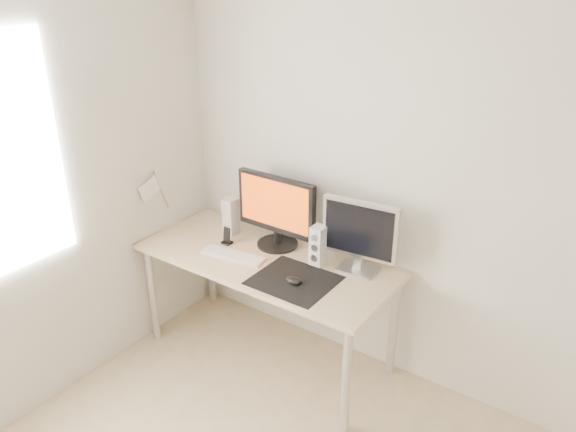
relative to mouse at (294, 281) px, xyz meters
The scene contains 11 objects.
wall_back 0.95m from the mouse, 40.13° to the left, with size 3.50×3.50×0.00m, color white.
mousepad 0.04m from the mouse, 123.69° to the left, with size 0.45×0.40×0.00m, color black.
mouse is the anchor object (origin of this frame).
desk 0.36m from the mouse, 153.62° to the left, with size 1.60×0.70×0.73m.
main_monitor 0.53m from the mouse, 137.75° to the left, with size 0.55×0.26×0.47m.
second_monitor 0.46m from the mouse, 57.31° to the left, with size 0.45×0.18×0.43m.
speaker_left 0.76m from the mouse, 157.63° to the left, with size 0.08×0.09×0.24m.
speaker_right 0.29m from the mouse, 92.65° to the left, with size 0.08×0.09×0.24m.
keyboard 0.49m from the mouse, behind, with size 0.43×0.17×0.02m.
phone_dock 0.65m from the mouse, 165.65° to the left, with size 0.06×0.05×0.11m.
pennant 1.14m from the mouse, behind, with size 0.01×0.23×0.29m.
Camera 1 is at (0.89, -1.00, 2.39)m, focal length 35.00 mm.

